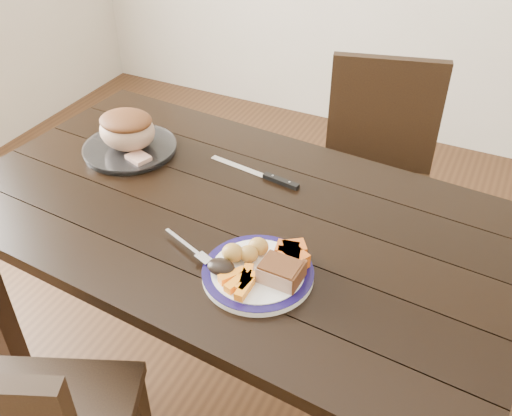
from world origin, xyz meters
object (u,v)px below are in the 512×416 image
at_px(dinner_plate, 258,273).
at_px(fork, 191,248).
at_px(carving_knife, 270,177).
at_px(roast_joint, 127,131).
at_px(pork_slice, 280,272).
at_px(dining_table, 234,236).
at_px(serving_platter, 130,149).
at_px(chair_far, 377,170).

bearing_deg(dinner_plate, fork, -178.84).
relative_size(dinner_plate, fork, 1.59).
bearing_deg(carving_knife, roast_joint, -165.11).
relative_size(pork_slice, carving_knife, 0.30).
distance_m(dining_table, serving_platter, 0.49).
xyz_separation_m(dining_table, chair_far, (0.23, 0.74, -0.13)).
distance_m(serving_platter, roast_joint, 0.07).
xyz_separation_m(serving_platter, carving_knife, (0.48, 0.05, -0.00)).
xyz_separation_m(dinner_plate, roast_joint, (-0.63, 0.34, 0.07)).
relative_size(serving_platter, roast_joint, 1.60).
height_order(pork_slice, roast_joint, roast_joint).
relative_size(serving_platter, pork_slice, 3.11).
bearing_deg(dining_table, fork, -93.20).
xyz_separation_m(chair_far, dinner_plate, (-0.05, -0.94, 0.23)).
bearing_deg(dining_table, roast_joint, 163.21).
height_order(dining_table, roast_joint, roast_joint).
height_order(chair_far, roast_joint, chair_far).
xyz_separation_m(dinner_plate, serving_platter, (-0.63, 0.34, 0.00)).
relative_size(fork, carving_knife, 0.54).
relative_size(dining_table, pork_slice, 17.54).
height_order(fork, carving_knife, fork).
relative_size(pork_slice, roast_joint, 0.52).
distance_m(fork, carving_knife, 0.40).
distance_m(pork_slice, carving_knife, 0.46).
relative_size(pork_slice, fork, 0.55).
distance_m(dinner_plate, fork, 0.19).
bearing_deg(roast_joint, serving_platter, 0.00).
xyz_separation_m(pork_slice, fork, (-0.25, 0.00, -0.02)).
bearing_deg(dining_table, pork_slice, -41.76).
bearing_deg(roast_joint, dining_table, -16.79).
distance_m(dining_table, pork_slice, 0.34).
height_order(dining_table, serving_platter, serving_platter).
distance_m(dining_table, carving_knife, 0.22).
bearing_deg(serving_platter, carving_knife, 6.48).
distance_m(dinner_plate, serving_platter, 0.72).
bearing_deg(dinner_plate, pork_slice, -4.76).
xyz_separation_m(serving_platter, roast_joint, (0.00, 0.00, 0.07)).
distance_m(dining_table, dinner_plate, 0.29).
distance_m(chair_far, roast_joint, 0.96).
xyz_separation_m(dinner_plate, carving_knife, (-0.15, 0.40, -0.00)).
height_order(dining_table, pork_slice, pork_slice).
relative_size(dinner_plate, pork_slice, 2.89).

